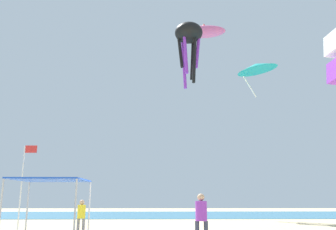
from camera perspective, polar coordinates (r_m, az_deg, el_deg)
name	(u,v)px	position (r m, az deg, el deg)	size (l,w,h in m)	color
ocean_strip	(143,214)	(41.97, -3.91, -15.44)	(110.00, 19.70, 0.03)	teal
canopy_tent	(51,183)	(15.69, -18.04, -10.14)	(2.77, 2.80, 2.49)	#B2B2B7
person_central	(81,214)	(19.08, -13.55, -14.97)	(0.43, 0.39, 1.65)	slate
person_rightmost	(201,214)	(14.52, 5.29, -15.38)	(0.50, 0.45, 1.90)	#33384C
banner_flag	(23,182)	(18.35, -21.96, -9.76)	(0.61, 0.06, 4.18)	silver
kite_delta_teal	(257,67)	(35.42, 13.85, 7.38)	(4.81, 4.77, 3.17)	teal
kite_inflatable_pink	(204,32)	(48.46, 5.72, 12.99)	(5.75, 2.43, 1.97)	pink
kite_octopus_black	(189,36)	(40.14, 3.30, 12.38)	(3.16, 3.16, 7.15)	black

